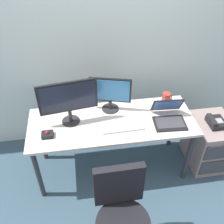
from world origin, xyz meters
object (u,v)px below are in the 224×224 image
(file_cabinet, at_px, (209,142))
(office_chair, at_px, (121,220))
(desk_phone, at_px, (216,122))
(coffee_mug, at_px, (166,98))
(monitor_side, at_px, (110,93))
(laptop, at_px, (169,116))
(trackball_mouse, at_px, (47,134))
(keyboard, at_px, (122,127))
(monitor_main, at_px, (68,99))

(file_cabinet, relative_size, office_chair, 0.63)
(desk_phone, relative_size, coffee_mug, 1.79)
(office_chair, relative_size, monitor_side, 2.22)
(coffee_mug, bearing_deg, laptop, -103.33)
(monitor_side, relative_size, trackball_mouse, 3.80)
(file_cabinet, height_order, laptop, laptop)
(file_cabinet, xyz_separation_m, keyboard, (-1.03, -0.06, 0.44))
(office_chair, bearing_deg, monitor_main, 110.48)
(desk_phone, distance_m, monitor_main, 1.57)
(desk_phone, bearing_deg, monitor_main, 175.33)
(monitor_side, distance_m, laptop, 0.64)
(file_cabinet, xyz_separation_m, monitor_side, (-1.10, 0.25, 0.64))
(coffee_mug, bearing_deg, office_chair, -121.65)
(trackball_mouse, bearing_deg, office_chair, -53.08)
(monitor_main, distance_m, monitor_side, 0.45)
(monitor_side, relative_size, coffee_mug, 3.74)
(office_chair, relative_size, monitor_main, 1.66)
(desk_phone, xyz_separation_m, laptop, (-0.54, -0.00, 0.15))
(laptop, xyz_separation_m, coffee_mug, (0.07, 0.31, 0.01))
(laptop, bearing_deg, file_cabinet, 1.99)
(monitor_side, bearing_deg, office_chair, -93.52)
(monitor_main, bearing_deg, keyboard, -18.74)
(monitor_main, bearing_deg, office_chair, -69.52)
(file_cabinet, bearing_deg, office_chair, -144.41)
(file_cabinet, bearing_deg, monitor_side, 167.38)
(file_cabinet, relative_size, coffee_mug, 5.25)
(trackball_mouse, bearing_deg, monitor_side, 26.17)
(file_cabinet, bearing_deg, coffee_mug, 149.10)
(keyboard, bearing_deg, office_chair, -100.34)
(office_chair, xyz_separation_m, trackball_mouse, (-0.58, 0.77, 0.32))
(laptop, bearing_deg, desk_phone, 0.29)
(monitor_side, relative_size, laptop, 1.22)
(coffee_mug, bearing_deg, file_cabinet, -30.90)
(file_cabinet, relative_size, monitor_main, 1.05)
(monitor_main, height_order, laptop, monitor_main)
(desk_phone, height_order, trackball_mouse, trackball_mouse)
(desk_phone, xyz_separation_m, trackball_mouse, (-1.74, -0.05, 0.12))
(office_chair, bearing_deg, file_cabinet, 35.59)
(keyboard, bearing_deg, monitor_side, 103.71)
(coffee_mug, bearing_deg, trackball_mouse, -164.37)
(file_cabinet, relative_size, desk_phone, 2.93)
(keyboard, bearing_deg, trackball_mouse, -179.29)
(file_cabinet, xyz_separation_m, coffee_mug, (-0.48, 0.29, 0.48))
(desk_phone, height_order, monitor_main, monitor_main)
(laptop, bearing_deg, monitor_main, 172.59)
(keyboard, xyz_separation_m, coffee_mug, (0.55, 0.35, 0.04))
(monitor_main, bearing_deg, trackball_mouse, -141.77)
(trackball_mouse, bearing_deg, monitor_main, 38.23)
(keyboard, bearing_deg, laptop, 4.93)
(desk_phone, distance_m, office_chair, 1.44)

